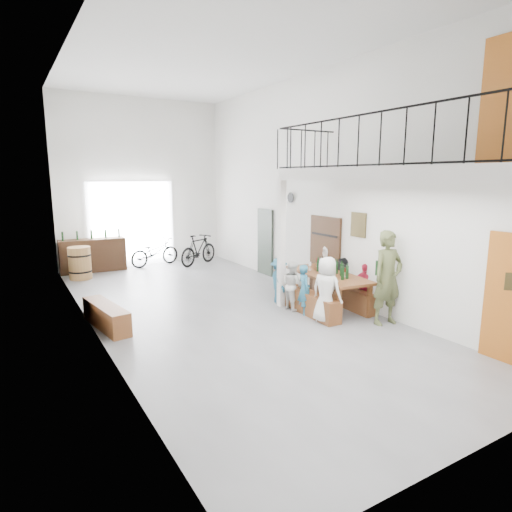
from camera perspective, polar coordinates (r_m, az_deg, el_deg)
floor at (r=9.78m, az=-4.55°, el=-7.09°), size 12.00×12.00×0.00m
room_walls at (r=9.35m, az=-4.88°, el=14.16°), size 12.00×12.00×12.00m
gateway_portal at (r=14.88m, az=-16.21°, el=4.10°), size 2.80×0.08×2.80m
right_wall_decor at (r=9.48m, az=15.33°, el=2.80°), size 0.07×8.28×5.07m
balcony at (r=8.02m, az=18.64°, el=10.05°), size 1.52×5.62×4.00m
tasting_table at (r=9.87m, az=9.59°, el=-2.80°), size 1.20×2.39×0.79m
bench_inner at (r=9.57m, az=6.65°, el=-6.02°), size 0.42×2.11×0.48m
bench_wall at (r=10.22m, az=11.37°, el=-5.11°), size 0.43×2.07×0.47m
tableware at (r=9.81m, az=10.10°, el=-1.51°), size 0.50×1.45×0.35m
side_bench at (r=9.05m, az=-19.34°, el=-7.57°), size 0.61×1.71×0.47m
oak_barrel at (r=13.50m, az=-22.43°, el=-0.87°), size 0.65×0.65×0.95m
serving_counter at (r=14.44m, az=-20.92°, el=0.10°), size 1.99×0.64×1.04m
counter_bottles at (r=14.32m, az=-21.08°, el=2.68°), size 1.72×0.13×0.28m
guest_left_a at (r=8.84m, az=9.38°, el=-4.49°), size 0.62×0.77×1.37m
guest_left_b at (r=9.35m, az=6.44°, el=-4.45°), size 0.36×0.45×1.10m
guest_left_c at (r=9.68m, az=4.88°, el=-3.91°), size 0.42×0.54×1.10m
guest_left_d at (r=10.10m, az=3.05°, el=-3.30°), size 0.60×0.79×1.09m
guest_right_a at (r=9.92m, az=14.22°, el=-3.98°), size 0.40×0.66×1.05m
guest_right_b at (r=10.34m, az=11.46°, el=-3.17°), size 0.72×1.05×1.09m
guest_right_c at (r=10.83m, az=9.54°, el=-1.96°), size 0.51×0.69×1.28m
host_standing at (r=8.98m, az=17.14°, el=-2.81°), size 0.73×0.51×1.91m
potted_plant at (r=11.67m, az=4.38°, el=-3.22°), size 0.43×0.41×0.38m
bicycle_near at (r=14.74m, az=-13.34°, el=0.51°), size 1.87×1.03×0.93m
bicycle_far at (r=14.61m, az=-7.67°, el=0.84°), size 1.78×1.22×1.05m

